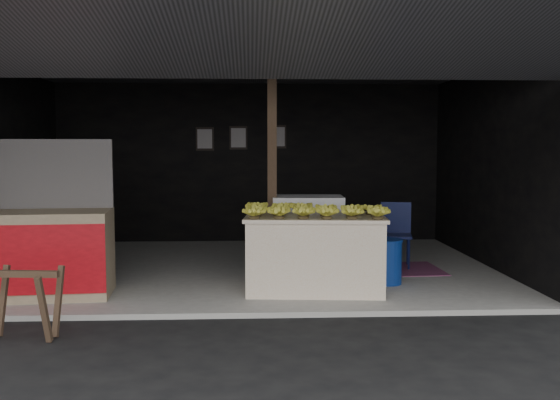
{
  "coord_description": "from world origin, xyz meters",
  "views": [
    {
      "loc": [
        0.02,
        -6.35,
        1.79
      ],
      "look_at": [
        0.39,
        1.55,
        1.1
      ],
      "focal_mm": 40.0,
      "sensor_mm": 36.0,
      "label": 1
    }
  ],
  "objects": [
    {
      "name": "ground",
      "position": [
        0.0,
        0.0,
        0.0
      ],
      "size": [
        80.0,
        80.0,
        0.0
      ],
      "primitive_type": "plane",
      "color": "black",
      "rests_on": "ground"
    },
    {
      "name": "concrete_slab",
      "position": [
        0.0,
        2.5,
        0.03
      ],
      "size": [
        7.0,
        5.0,
        0.06
      ],
      "primitive_type": "cube",
      "color": "gray",
      "rests_on": "ground"
    },
    {
      "name": "shophouse",
      "position": [
        0.0,
        2.82,
        2.1
      ],
      "size": [
        7.4,
        7.29,
        3.02
      ],
      "color": "black",
      "rests_on": "ground"
    },
    {
      "name": "banana_table",
      "position": [
        0.78,
        0.98,
        0.51
      ],
      "size": [
        1.72,
        1.14,
        0.9
      ],
      "rotation": [
        0.0,
        0.0,
        -0.08
      ],
      "color": "silver",
      "rests_on": "concrete_slab"
    },
    {
      "name": "banana_pile",
      "position": [
        0.78,
        0.98,
        1.05
      ],
      "size": [
        1.58,
        1.03,
        0.18
      ],
      "primitive_type": null,
      "rotation": [
        0.0,
        0.0,
        -0.08
      ],
      "color": "gold",
      "rests_on": "banana_table"
    },
    {
      "name": "white_crate",
      "position": [
        0.79,
        2.02,
        0.58
      ],
      "size": [
        0.97,
        0.68,
        1.05
      ],
      "rotation": [
        0.0,
        0.0,
        -0.04
      ],
      "color": "white",
      "rests_on": "concrete_slab"
    },
    {
      "name": "neighbor_stall",
      "position": [
        -2.49,
        0.84,
        0.6
      ],
      "size": [
        1.81,
        0.93,
        1.81
      ],
      "rotation": [
        0.0,
        0.0,
        0.08
      ],
      "color": "#998466",
      "rests_on": "concrete_slab"
    },
    {
      "name": "sawhorse",
      "position": [
        -2.08,
        -0.63,
        0.41
      ],
      "size": [
        0.69,
        0.63,
        0.65
      ],
      "rotation": [
        0.0,
        0.0,
        -0.1
      ],
      "color": "#4A3425",
      "rests_on": "ground"
    },
    {
      "name": "water_barrel",
      "position": [
        1.72,
        1.3,
        0.33
      ],
      "size": [
        0.36,
        0.36,
        0.53
      ],
      "primitive_type": "cylinder",
      "color": "navy",
      "rests_on": "concrete_slab"
    },
    {
      "name": "plastic_chair",
      "position": [
        2.1,
        2.43,
        0.6
      ],
      "size": [
        0.51,
        0.51,
        0.92
      ],
      "rotation": [
        0.0,
        0.0,
        -0.2
      ],
      "color": "#0A103A",
      "rests_on": "concrete_slab"
    },
    {
      "name": "magenta_rug",
      "position": [
        1.91,
        2.18,
        0.07
      ],
      "size": [
        1.54,
        1.06,
        0.01
      ],
      "primitive_type": "cube",
      "rotation": [
        0.0,
        0.0,
        0.04
      ],
      "color": "#6B174C",
      "rests_on": "concrete_slab"
    },
    {
      "name": "picture_frames",
      "position": [
        -0.17,
        4.89,
        1.93
      ],
      "size": [
        1.62,
        0.04,
        0.46
      ],
      "color": "black",
      "rests_on": "shophouse"
    }
  ]
}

